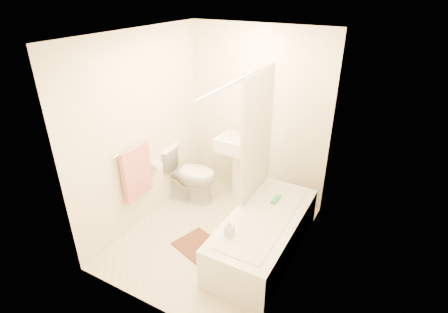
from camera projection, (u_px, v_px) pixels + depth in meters
The scene contains 17 objects.
floor at pixel (214, 236), 4.36m from camera, with size 2.40×2.40×0.00m, color beige.
ceiling at pixel (211, 34), 3.28m from camera, with size 2.40×2.40×0.00m, color white.
wall_back at pixel (258, 116), 4.76m from camera, with size 2.00×0.02×2.40m, color beige.
wall_left at pixel (142, 132), 4.25m from camera, with size 0.02×2.40×2.40m, color beige.
wall_right at pixel (302, 171), 3.39m from camera, with size 0.02×2.40×2.40m, color beige.
mirror at pixel (258, 95), 4.61m from camera, with size 0.40×0.03×0.55m, color white.
curtain_rod at pixel (243, 78), 3.41m from camera, with size 0.03×0.03×1.70m, color silver.
shower_curtain at pixel (257, 137), 4.07m from camera, with size 0.04×0.80×1.55m, color silver.
towel_bar at pixel (132, 148), 4.09m from camera, with size 0.02×0.02×0.60m, color silver.
towel at pixel (137, 172), 4.22m from camera, with size 0.06×0.45×0.66m, color #CC7266.
toilet_paper at pixel (157, 165), 4.54m from camera, with size 0.12×0.12×0.11m, color white.
toilet at pixel (189, 174), 4.95m from camera, with size 0.46×0.82×0.80m, color white.
sink at pixel (237, 165), 4.95m from camera, with size 0.52×0.42×1.03m, color white, non-canonical shape.
bathtub at pixel (264, 234), 4.02m from camera, with size 0.74×1.69×0.48m, color silver, non-canonical shape.
bath_mat at pixel (201, 247), 4.16m from camera, with size 0.59×0.44×0.02m, color #55291E.
soap_bottle at pixel (230, 228), 3.59m from camera, with size 0.08×0.09×0.19m, color white.
scrub_brush at pixel (276, 200), 4.20m from camera, with size 0.06×0.19×0.04m, color green.
Camera 1 is at (1.78, -2.96, 2.85)m, focal length 28.00 mm.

